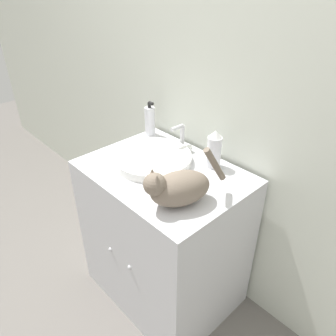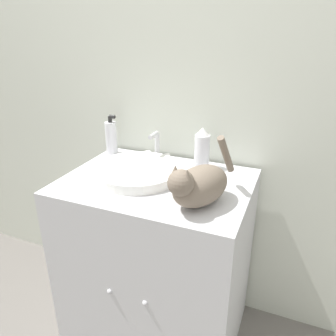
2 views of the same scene
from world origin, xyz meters
name	(u,v)px [view 2 (image 2 of 2)]	position (x,y,z in m)	size (l,w,h in m)	color
wall_back	(185,80)	(0.00, 0.64, 1.25)	(6.00, 0.05, 2.50)	silver
vanity_cabinet	(158,261)	(0.00, 0.30, 0.43)	(0.81, 0.61, 0.87)	silver
sink_basin	(138,171)	(-0.10, 0.32, 0.89)	(0.40, 0.40, 0.04)	white
faucet	(156,148)	(-0.10, 0.52, 0.93)	(0.14, 0.10, 0.15)	silver
cat	(199,184)	(0.23, 0.17, 0.95)	(0.24, 0.37, 0.24)	#7A6B5B
soap_bottle	(111,137)	(-0.35, 0.52, 0.96)	(0.06, 0.06, 0.21)	silver
spray_bottle	(202,149)	(0.14, 0.51, 0.96)	(0.07, 0.07, 0.20)	silver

